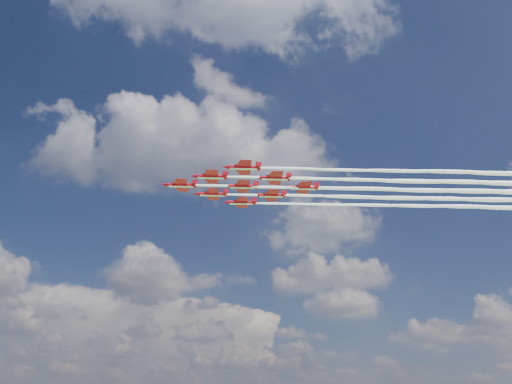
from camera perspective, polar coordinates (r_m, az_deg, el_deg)
jet_lead at (r=174.18m, az=12.38°, el=0.35°), size 133.50×13.07×3.05m
jet_row2_port at (r=170.92m, az=16.33°, el=1.24°), size 133.50×13.07×3.05m
jet_row2_starb at (r=183.44m, az=14.94°, el=-0.63°), size 133.50×13.07×3.05m
jet_row3_port at (r=168.55m, az=20.41°, el=2.17°), size 133.50×13.07×3.05m
jet_row3_centre at (r=180.66m, az=18.72°, el=0.20°), size 133.50×13.07×3.05m
jet_row3_starb at (r=193.09m, az=17.26°, el=-1.52°), size 133.50×13.07×3.05m
jet_row4_port at (r=178.72m, az=22.61°, el=1.06°), size 133.50×13.07×3.05m
jet_row4_starb at (r=190.73m, az=20.88°, el=-0.74°), size 133.50×13.07×3.05m
jet_tail at (r=189.18m, az=24.57°, el=0.06°), size 133.50×13.07×3.05m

